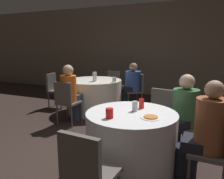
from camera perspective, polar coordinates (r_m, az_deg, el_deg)
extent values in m
plane|color=#332621|center=(3.06, 2.44, -18.54)|extent=(16.00, 16.00, 0.00)
cube|color=#7A6B5B|center=(6.82, 15.73, 9.79)|extent=(16.00, 0.06, 2.80)
cylinder|color=silver|center=(2.73, 4.96, -13.61)|extent=(1.08, 1.08, 0.75)
cylinder|color=white|center=(5.17, -4.72, -1.60)|extent=(1.29, 1.29, 0.75)
cube|color=#59514C|center=(3.43, 11.90, -7.42)|extent=(0.46, 0.46, 0.04)
cube|color=#59514C|center=(3.53, 13.13, -3.17)|extent=(0.38, 0.11, 0.41)
cylinder|color=#4C4C51|center=(3.31, 13.43, -12.44)|extent=(0.03, 0.03, 0.42)
cylinder|color=#4C4C51|center=(3.43, 7.98, -11.38)|extent=(0.03, 0.03, 0.42)
cylinder|color=#4C4C51|center=(3.61, 15.32, -10.50)|extent=(0.03, 0.03, 0.42)
cylinder|color=#4C4C51|center=(3.72, 10.28, -9.62)|extent=(0.03, 0.03, 0.42)
cube|color=#59514C|center=(2.02, -5.19, -21.15)|extent=(0.43, 0.43, 0.04)
cube|color=#59514C|center=(1.78, -8.60, -17.69)|extent=(0.38, 0.08, 0.41)
cube|color=#59514C|center=(3.21, 18.32, -9.09)|extent=(0.56, 0.56, 0.04)
cube|color=#59514C|center=(3.27, 20.80, -4.78)|extent=(0.32, 0.28, 0.41)
cylinder|color=#4C4C51|center=(3.07, 18.04, -14.61)|extent=(0.03, 0.03, 0.42)
cylinder|color=#4C4C51|center=(3.30, 13.79, -12.55)|extent=(0.03, 0.03, 0.42)
cylinder|color=#4C4C51|center=(3.31, 22.34, -13.03)|extent=(0.03, 0.03, 0.42)
cylinder|color=#4C4C51|center=(3.52, 18.09, -11.27)|extent=(0.03, 0.03, 0.42)
cube|color=#59514C|center=(2.56, 23.94, -14.80)|extent=(0.41, 0.41, 0.04)
cylinder|color=#4C4C51|center=(2.53, 19.25, -20.73)|extent=(0.03, 0.03, 0.42)
cylinder|color=#4C4C51|center=(2.82, 20.07, -17.21)|extent=(0.03, 0.03, 0.42)
cylinder|color=#4C4C51|center=(2.82, 27.29, -17.81)|extent=(0.03, 0.03, 0.42)
cube|color=#59514C|center=(5.59, -13.94, -0.31)|extent=(0.44, 0.44, 0.04)
cube|color=#59514C|center=(5.64, -15.61, 2.02)|extent=(0.09, 0.38, 0.41)
cylinder|color=#4C4C51|center=(5.69, -11.48, -2.34)|extent=(0.03, 0.03, 0.42)
cylinder|color=#4C4C51|center=(5.41, -13.21, -3.13)|extent=(0.03, 0.03, 0.42)
cylinder|color=#4C4C51|center=(5.86, -14.40, -2.08)|extent=(0.03, 0.03, 0.42)
cylinder|color=#4C4C51|center=(5.59, -16.22, -2.83)|extent=(0.03, 0.03, 0.42)
cube|color=#59514C|center=(6.00, -0.15, 0.80)|extent=(0.41, 0.41, 0.04)
cube|color=#59514C|center=(6.12, 0.57, 3.13)|extent=(0.38, 0.06, 0.41)
cylinder|color=#4C4C51|center=(5.82, 0.65, -1.81)|extent=(0.03, 0.03, 0.42)
cylinder|color=#4C4C51|center=(5.97, -2.33, -1.50)|extent=(0.03, 0.03, 0.42)
cylinder|color=#4C4C51|center=(6.12, 1.97, -1.17)|extent=(0.03, 0.03, 0.42)
cylinder|color=#4C4C51|center=(6.26, -0.89, -0.88)|extent=(0.03, 0.03, 0.42)
cube|color=#59514C|center=(4.38, -11.11, -3.34)|extent=(0.41, 0.41, 0.04)
cube|color=#59514C|center=(4.19, -12.69, -0.92)|extent=(0.38, 0.06, 0.41)
cylinder|color=#4C4C51|center=(4.67, -11.44, -5.35)|extent=(0.03, 0.03, 0.42)
cylinder|color=#4C4C51|center=(4.48, -7.94, -5.94)|extent=(0.03, 0.03, 0.42)
cylinder|color=#4C4C51|center=(4.41, -14.11, -6.43)|extent=(0.03, 0.03, 0.42)
cylinder|color=#4C4C51|center=(4.21, -10.51, -7.13)|extent=(0.03, 0.03, 0.42)
cube|color=#59514C|center=(5.38, 5.48, -0.47)|extent=(0.56, 0.56, 0.04)
cube|color=#59514C|center=(5.40, 7.34, 1.95)|extent=(0.27, 0.34, 0.41)
cylinder|color=#4C4C51|center=(5.22, 4.26, -3.37)|extent=(0.03, 0.03, 0.42)
cylinder|color=#4C4C51|center=(5.54, 3.21, -2.51)|extent=(0.03, 0.03, 0.42)
cylinder|color=#4C4C51|center=(5.33, 7.75, -3.14)|extent=(0.03, 0.03, 0.42)
cylinder|color=#4C4C51|center=(5.64, 6.53, -2.32)|extent=(0.03, 0.03, 0.42)
cylinder|color=black|center=(5.36, 3.21, -2.75)|extent=(0.24, 0.24, 0.46)
cube|color=black|center=(5.33, 4.38, 0.22)|extent=(0.47, 0.48, 0.12)
cylinder|color=#33519E|center=(5.33, 5.53, 2.25)|extent=(0.38, 0.38, 0.48)
sphere|color=tan|center=(5.29, 5.60, 5.86)|extent=(0.20, 0.20, 0.20)
cylinder|color=#33384C|center=(4.60, -9.38, -5.24)|extent=(0.24, 0.24, 0.46)
cube|color=#33384C|center=(4.44, -10.30, -2.15)|extent=(0.30, 0.33, 0.12)
cylinder|color=orange|center=(4.32, -11.25, 0.22)|extent=(0.30, 0.30, 0.51)
sphere|color=#DBB293|center=(4.26, -11.43, 4.97)|extent=(0.21, 0.21, 0.21)
cylinder|color=black|center=(2.67, 18.59, -18.38)|extent=(0.24, 0.24, 0.46)
cube|color=black|center=(2.54, 21.52, -13.15)|extent=(0.33, 0.32, 0.12)
cylinder|color=brown|center=(2.45, 24.49, -8.52)|extent=(0.32, 0.32, 0.55)
sphere|color=tan|center=(2.36, 25.21, -0.03)|extent=(0.18, 0.18, 0.18)
cylinder|color=black|center=(3.14, 15.16, -13.44)|extent=(0.24, 0.24, 0.46)
cube|color=black|center=(3.11, 16.95, -8.28)|extent=(0.46, 0.46, 0.12)
cylinder|color=#38663D|center=(3.13, 18.62, -4.45)|extent=(0.34, 0.34, 0.50)
sphere|color=#DBB293|center=(3.06, 19.03, 1.91)|extent=(0.20, 0.20, 0.20)
cylinder|color=white|center=(2.43, 10.09, -7.24)|extent=(0.23, 0.23, 0.01)
cylinder|color=orange|center=(2.43, 10.10, -7.03)|extent=(0.16, 0.16, 0.01)
cylinder|color=silver|center=(2.64, 5.99, -4.35)|extent=(0.07, 0.07, 0.12)
cylinder|color=red|center=(2.76, 7.71, -3.67)|extent=(0.07, 0.07, 0.12)
cylinder|color=red|center=(2.38, -0.67, -6.21)|extent=(0.08, 0.08, 0.11)
cylinder|color=silver|center=(4.88, -4.54, 3.37)|extent=(0.09, 0.09, 0.21)
cylinder|color=silver|center=(4.78, 0.60, 2.62)|extent=(0.08, 0.08, 0.11)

